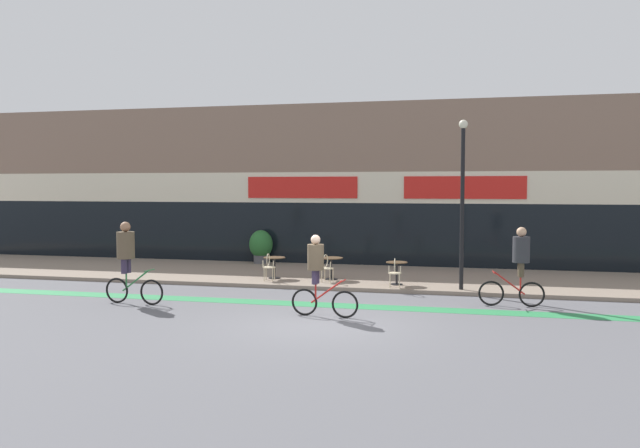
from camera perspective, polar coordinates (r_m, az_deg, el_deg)
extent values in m
plane|color=#5B5B60|center=(14.51, 0.17, -9.13)|extent=(120.00, 120.00, 0.00)
cube|color=gray|center=(21.51, 4.54, -4.84)|extent=(40.00, 5.50, 0.12)
cube|color=#7F6656|center=(25.99, 6.16, 3.53)|extent=(40.00, 4.00, 6.40)
cube|color=black|center=(24.11, 5.55, -0.94)|extent=(38.80, 0.10, 2.40)
cube|color=beige|center=(24.06, 5.58, 3.34)|extent=(39.20, 0.14, 1.20)
cube|color=red|center=(24.60, -1.67, 3.36)|extent=(4.45, 0.08, 0.84)
cube|color=red|center=(23.78, 13.04, 3.27)|extent=(4.45, 0.08, 0.84)
cube|color=#2D844C|center=(16.67, 1.93, -7.47)|extent=(36.00, 0.70, 0.01)
cylinder|color=black|center=(20.77, -4.18, -4.94)|extent=(0.40, 0.40, 0.02)
cylinder|color=black|center=(20.73, -4.19, -4.04)|extent=(0.07, 0.07, 0.68)
cylinder|color=#4C3823|center=(20.68, -4.19, -3.08)|extent=(0.72, 0.72, 0.02)
cylinder|color=black|center=(20.47, 1.01, -5.05)|extent=(0.43, 0.43, 0.02)
cylinder|color=black|center=(20.42, 1.02, -4.12)|extent=(0.07, 0.07, 0.69)
cylinder|color=#4C3823|center=(20.38, 1.02, -3.12)|extent=(0.77, 0.77, 0.02)
cylinder|color=black|center=(19.54, 7.02, -5.48)|extent=(0.36, 0.36, 0.02)
cylinder|color=black|center=(19.50, 7.03, -4.53)|extent=(0.07, 0.07, 0.68)
cylinder|color=#4C3823|center=(19.45, 7.03, -3.50)|extent=(0.66, 0.66, 0.02)
cylinder|color=beige|center=(20.19, -4.66, -3.97)|extent=(0.44, 0.44, 0.03)
cylinder|color=beige|center=(20.39, -4.95, -4.54)|extent=(0.03, 0.03, 0.42)
cylinder|color=beige|center=(20.33, -4.18, -4.56)|extent=(0.03, 0.03, 0.42)
cylinder|color=beige|center=(20.12, -5.13, -4.65)|extent=(0.03, 0.03, 0.42)
cylinder|color=beige|center=(20.06, -4.35, -4.67)|extent=(0.03, 0.03, 0.42)
torus|color=beige|center=(20.00, -4.76, -3.28)|extent=(0.07, 0.41, 0.41)
cylinder|color=beige|center=(20.05, -5.24, -3.66)|extent=(0.03, 0.03, 0.23)
cylinder|color=beige|center=(19.98, -4.28, -3.68)|extent=(0.03, 0.03, 0.23)
cylinder|color=beige|center=(19.88, 0.68, -4.08)|extent=(0.45, 0.45, 0.03)
cylinder|color=beige|center=(20.09, 0.45, -4.64)|extent=(0.03, 0.03, 0.42)
cylinder|color=beige|center=(19.99, 1.20, -4.69)|extent=(0.03, 0.03, 0.42)
cylinder|color=beige|center=(19.83, 0.16, -4.75)|extent=(0.03, 0.03, 0.42)
cylinder|color=beige|center=(19.73, 0.92, -4.79)|extent=(0.03, 0.03, 0.42)
torus|color=beige|center=(19.69, 0.50, -3.38)|extent=(0.09, 0.41, 0.41)
cylinder|color=beige|center=(19.77, 0.04, -3.75)|extent=(0.03, 0.03, 0.23)
cylinder|color=beige|center=(19.64, 0.97, -3.79)|extent=(0.03, 0.03, 0.23)
cylinder|color=beige|center=(18.94, 6.85, -4.48)|extent=(0.44, 0.44, 0.03)
cylinder|color=beige|center=(19.11, 6.43, -5.08)|extent=(0.03, 0.03, 0.42)
cylinder|color=beige|center=(19.11, 7.27, -5.09)|extent=(0.03, 0.03, 0.42)
cylinder|color=beige|center=(18.84, 6.41, -5.21)|extent=(0.03, 0.03, 0.42)
cylinder|color=beige|center=(18.84, 7.27, -5.22)|extent=(0.03, 0.03, 0.42)
torus|color=beige|center=(18.74, 6.85, -3.75)|extent=(0.07, 0.41, 0.41)
cylinder|color=beige|center=(18.76, 6.32, -4.16)|extent=(0.03, 0.03, 0.23)
cylinder|color=beige|center=(18.76, 7.37, -4.17)|extent=(0.03, 0.03, 0.23)
cylinder|color=#4C4C51|center=(24.86, -5.41, -3.17)|extent=(0.58, 0.58, 0.36)
ellipsoid|color=#28662D|center=(24.80, -5.42, -1.85)|extent=(0.93, 0.93, 1.12)
cylinder|color=black|center=(18.74, 12.87, 1.36)|extent=(0.12, 0.12, 4.77)
sphere|color=beige|center=(18.82, 12.97, 8.88)|extent=(0.26, 0.26, 0.26)
torus|color=black|center=(15.08, 2.30, -7.36)|extent=(0.67, 0.11, 0.66)
torus|color=black|center=(15.38, -1.43, -7.15)|extent=(0.67, 0.11, 0.66)
cylinder|color=red|center=(15.15, 0.60, -6.22)|extent=(0.80, 0.11, 0.60)
cylinder|color=red|center=(15.25, -0.40, -6.35)|extent=(0.04, 0.04, 0.46)
cylinder|color=red|center=(14.99, 2.11, -5.23)|extent=(0.07, 0.48, 0.03)
cylinder|color=#382D47|center=(15.26, -0.31, -4.81)|extent=(0.15, 0.15, 0.34)
cylinder|color=#382D47|center=(15.11, -0.50, -4.89)|extent=(0.15, 0.15, 0.34)
cylinder|color=brown|center=(15.12, -0.40, -3.05)|extent=(0.43, 0.43, 0.62)
sphere|color=beige|center=(15.08, -0.40, -1.44)|extent=(0.23, 0.23, 0.23)
torus|color=black|center=(17.28, -15.14, -6.04)|extent=(0.69, 0.09, 0.69)
torus|color=black|center=(17.86, -18.08, -5.79)|extent=(0.69, 0.09, 0.69)
cylinder|color=#2D753D|center=(17.49, -16.50, -4.98)|extent=(0.83, 0.09, 0.62)
cylinder|color=#2D753D|center=(17.65, -17.29, -5.09)|extent=(0.04, 0.04, 0.48)
cylinder|color=#2D753D|center=(17.22, -15.32, -4.11)|extent=(0.06, 0.48, 0.03)
cylinder|color=#382D47|center=(17.67, -17.15, -3.64)|extent=(0.17, 0.17, 0.40)
cylinder|color=#382D47|center=(17.52, -17.48, -3.70)|extent=(0.17, 0.17, 0.40)
cylinder|color=brown|center=(17.54, -17.34, -1.86)|extent=(0.49, 0.49, 0.72)
sphere|color=#9E7051|center=(17.50, -17.37, -0.25)|extent=(0.27, 0.27, 0.27)
torus|color=black|center=(17.22, 15.38, -6.12)|extent=(0.67, 0.08, 0.67)
torus|color=black|center=(17.33, 18.80, -6.12)|extent=(0.67, 0.08, 0.67)
cylinder|color=red|center=(17.22, 16.94, -5.20)|extent=(0.80, 0.08, 0.60)
cylinder|color=red|center=(17.26, 17.86, -5.36)|extent=(0.04, 0.04, 0.47)
cylinder|color=red|center=(17.14, 15.58, -4.26)|extent=(0.05, 0.48, 0.03)
cylinder|color=#4C3D2D|center=(17.12, 17.92, -4.02)|extent=(0.16, 0.16, 0.37)
cylinder|color=#4C3D2D|center=(17.28, 17.85, -3.95)|extent=(0.16, 0.16, 0.37)
cylinder|color=#2D2D33|center=(17.14, 17.92, -2.24)|extent=(0.46, 0.46, 0.68)
sphere|color=tan|center=(17.10, 17.95, -0.69)|extent=(0.25, 0.25, 0.25)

